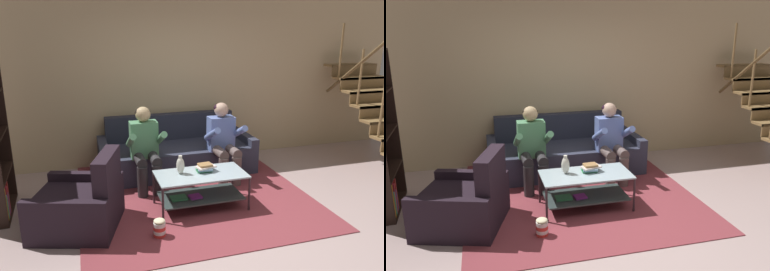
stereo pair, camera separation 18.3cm
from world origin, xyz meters
The scene contains 11 objects.
ground centered at (0.00, 0.00, 0.00)m, with size 16.80×16.80×0.00m, color #B49A98.
back_partition centered at (0.00, 2.46, 1.45)m, with size 8.40×0.12×2.90m, color #CBB185.
couch centered at (-0.09, 1.88, 0.28)m, with size 2.37×0.98×0.85m.
person_seated_left centered at (-0.67, 1.30, 0.64)m, with size 0.50×0.58×1.16m.
person_seated_right centered at (0.49, 1.30, 0.63)m, with size 0.50×0.58×1.15m.
coffee_table centered at (-0.13, 0.51, 0.31)m, with size 1.12×0.56×0.46m.
area_rug centered at (-0.11, 1.07, 0.01)m, with size 3.00×3.31×0.01m.
vase centered at (-0.36, 0.59, 0.57)m, with size 0.10×0.10×0.23m.
book_stack centered at (-0.05, 0.57, 0.51)m, with size 0.27×0.20×0.10m.
armchair centered at (-1.57, 0.44, 0.28)m, with size 1.13×1.13×0.89m.
popcorn_tub centered at (-0.77, -0.02, 0.11)m, with size 0.13×0.13×0.21m.
Camera 2 is at (-1.31, -3.65, 2.19)m, focal length 35.00 mm.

